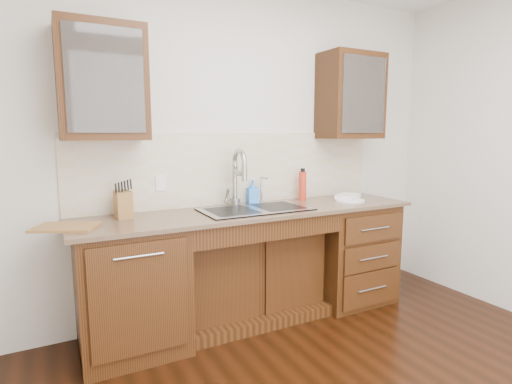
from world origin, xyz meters
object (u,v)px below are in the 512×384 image
soap_bottle (253,192)px  water_bottle (302,186)px  knife_block (123,204)px  cutting_board (66,227)px  plate (350,200)px

soap_bottle → water_bottle: 0.47m
knife_block → cutting_board: bearing=-157.0°
knife_block → cutting_board: knife_block is taller
soap_bottle → cutting_board: size_ratio=0.54×
plate → knife_block: 1.88m
water_bottle → cutting_board: size_ratio=0.69×
cutting_board → soap_bottle: bearing=10.8°
water_bottle → plate: 0.43m
soap_bottle → knife_block: (-1.07, -0.11, -0.01)m
soap_bottle → water_bottle: size_ratio=0.78×
water_bottle → knife_block: size_ratio=1.35×
soap_bottle → water_bottle: bearing=-0.2°
cutting_board → water_bottle: bearing=6.3°
water_bottle → knife_block: water_bottle is taller
cutting_board → plate: bearing=-0.7°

